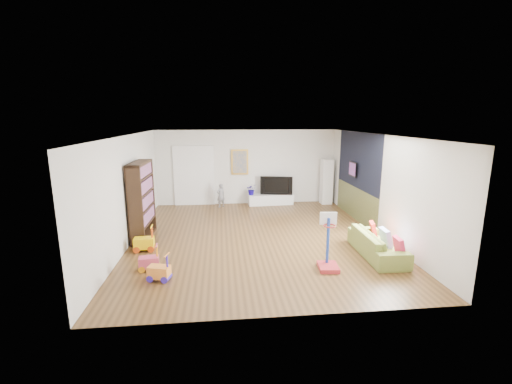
{
  "coord_description": "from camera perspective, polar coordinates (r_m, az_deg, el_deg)",
  "views": [
    {
      "loc": [
        -0.94,
        -8.61,
        3.12
      ],
      "look_at": [
        0.0,
        0.4,
        1.15
      ],
      "focal_mm": 24.0,
      "sensor_mm": 36.0,
      "label": 1
    }
  ],
  "objects": [
    {
      "name": "bookshelf",
      "position": [
        9.37,
        -18.49,
        -1.39
      ],
      "size": [
        0.4,
        1.39,
        2.02
      ],
      "primitive_type": "cube",
      "rotation": [
        0.0,
        0.0,
        -0.03
      ],
      "color": "#311F12",
      "rests_on": "ground"
    },
    {
      "name": "navy_accent",
      "position": [
        10.92,
        16.63,
        5.08
      ],
      "size": [
        0.01,
        3.2,
        1.7
      ],
      "primitive_type": "cube",
      "color": "black",
      "rests_on": "wall_right"
    },
    {
      "name": "wall_back",
      "position": [
        12.52,
        -1.6,
        4.14
      ],
      "size": [
        6.5,
        0.0,
        2.7
      ],
      "primitive_type": "cube",
      "color": "silver",
      "rests_on": "ground"
    },
    {
      "name": "tv",
      "position": [
        12.52,
        3.44,
        1.17
      ],
      "size": [
        1.17,
        0.39,
        0.67
      ],
      "primitive_type": "imported",
      "rotation": [
        0.0,
        0.0,
        -0.21
      ],
      "color": "black",
      "rests_on": "media_console"
    },
    {
      "name": "media_console",
      "position": [
        12.55,
        2.46,
        -1.25
      ],
      "size": [
        1.64,
        0.49,
        0.38
      ],
      "primitive_type": "cube",
      "rotation": [
        0.0,
        0.0,
        0.05
      ],
      "color": "white",
      "rests_on": "ground"
    },
    {
      "name": "child",
      "position": [
        12.17,
        -5.89,
        -0.58
      ],
      "size": [
        0.37,
        0.34,
        0.85
      ],
      "primitive_type": "imported",
      "rotation": [
        0.0,
        0.0,
        3.68
      ],
      "color": "slate",
      "rests_on": "ground"
    },
    {
      "name": "basketball_hoop",
      "position": [
        7.32,
        12.11,
        -8.17
      ],
      "size": [
        0.46,
        0.54,
        1.2
      ],
      "primitive_type": "cube",
      "rotation": [
        0.0,
        0.0,
        -0.1
      ],
      "color": "#A8282E",
      "rests_on": "ground"
    },
    {
      "name": "tall_cabinet",
      "position": [
        12.83,
        11.65,
        1.69
      ],
      "size": [
        0.39,
        0.39,
        1.64
      ],
      "primitive_type": "cube",
      "rotation": [
        0.0,
        0.0,
        0.03
      ],
      "color": "white",
      "rests_on": "ground"
    },
    {
      "name": "pillow_right",
      "position": [
        8.96,
        18.96,
        -5.84
      ],
      "size": [
        0.17,
        0.36,
        0.35
      ],
      "primitive_type": "cube",
      "rotation": [
        0.0,
        0.0,
        -0.25
      ],
      "color": "red",
      "rests_on": "sofa"
    },
    {
      "name": "ceiling",
      "position": [
        8.67,
        0.28,
        9.49
      ],
      "size": [
        6.5,
        7.5,
        0.0
      ],
      "primitive_type": "cube",
      "color": "white",
      "rests_on": "ground"
    },
    {
      "name": "wall_right",
      "position": [
        9.74,
        19.65,
        1.07
      ],
      "size": [
        0.0,
        7.5,
        2.7
      ],
      "primitive_type": "cube",
      "color": "white",
      "rests_on": "ground"
    },
    {
      "name": "ride_on_yellow",
      "position": [
        8.63,
        -18.19,
        -7.4
      ],
      "size": [
        0.47,
        0.31,
        0.61
      ],
      "primitive_type": "cube",
      "rotation": [
        0.0,
        0.0,
        0.05
      ],
      "color": "yellow",
      "rests_on": "ground"
    },
    {
      "name": "painting_back",
      "position": [
        12.44,
        -2.74,
        5.01
      ],
      "size": [
        0.62,
        0.06,
        0.92
      ],
      "primitive_type": "cube",
      "color": "gold",
      "rests_on": "wall_back"
    },
    {
      "name": "doorway",
      "position": [
        12.53,
        -10.28,
        2.57
      ],
      "size": [
        1.45,
        0.06,
        2.1
      ],
      "primitive_type": "cube",
      "color": "white",
      "rests_on": "ground"
    },
    {
      "name": "ride_on_orange",
      "position": [
        7.08,
        -15.89,
        -11.96
      ],
      "size": [
        0.46,
        0.35,
        0.55
      ],
      "primitive_type": "cube",
      "rotation": [
        0.0,
        0.0,
        -0.25
      ],
      "color": "orange",
      "rests_on": "ground"
    },
    {
      "name": "floor",
      "position": [
        9.21,
        0.26,
        -7.54
      ],
      "size": [
        6.5,
        7.5,
        0.0
      ],
      "primitive_type": "cube",
      "color": "brown",
      "rests_on": "ground"
    },
    {
      "name": "ride_on_pink",
      "position": [
        7.58,
        -17.45,
        -10.43
      ],
      "size": [
        0.43,
        0.3,
        0.54
      ],
      "primitive_type": "cube",
      "rotation": [
        0.0,
        0.0,
        0.13
      ],
      "color": "#D14968",
      "rests_on": "ground"
    },
    {
      "name": "vase_plant",
      "position": [
        12.37,
        -0.75,
        0.44
      ],
      "size": [
        0.37,
        0.33,
        0.41
      ],
      "primitive_type": "imported",
      "rotation": [
        0.0,
        0.0,
        0.02
      ],
      "color": "#12047C",
      "rests_on": "media_console"
    },
    {
      "name": "wall_left",
      "position": [
        9.09,
        -20.55,
        0.25
      ],
      "size": [
        0.0,
        7.5,
        2.7
      ],
      "primitive_type": "cube",
      "color": "beige",
      "rests_on": "ground"
    },
    {
      "name": "artwork_right",
      "position": [
        11.12,
        15.84,
        3.69
      ],
      "size": [
        0.04,
        0.56,
        0.46
      ],
      "primitive_type": "cube",
      "color": "#7F3F8C",
      "rests_on": "wall_right"
    },
    {
      "name": "wall_front",
      "position": [
        5.26,
        4.74,
        -7.46
      ],
      "size": [
        6.5,
        0.0,
        2.7
      ],
      "primitive_type": "cube",
      "color": "silver",
      "rests_on": "ground"
    },
    {
      "name": "pillow_left",
      "position": [
        8.02,
        22.74,
        -8.28
      ],
      "size": [
        0.13,
        0.38,
        0.37
      ],
      "primitive_type": "cube",
      "rotation": [
        0.0,
        0.0,
        -0.08
      ],
      "color": "#CC264D",
      "rests_on": "sofa"
    },
    {
      "name": "olive_wainscot",
      "position": [
        11.16,
        16.21,
        -1.81
      ],
      "size": [
        0.01,
        3.2,
        1.0
      ],
      "primitive_type": "cube",
      "color": "brown",
      "rests_on": "wall_right"
    },
    {
      "name": "sofa",
      "position": [
        8.45,
        19.54,
        -8.14
      ],
      "size": [
        0.79,
        1.91,
        0.55
      ],
      "primitive_type": "imported",
      "rotation": [
        0.0,
        0.0,
        1.55
      ],
      "color": "olive",
      "rests_on": "ground"
    },
    {
      "name": "pillow_center",
      "position": [
        8.44,
        20.79,
        -7.09
      ],
      "size": [
        0.12,
        0.41,
        0.4
      ],
      "primitive_type": "cube",
      "rotation": [
        0.0,
        0.0,
        -0.03
      ],
      "color": "white",
      "rests_on": "sofa"
    }
  ]
}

